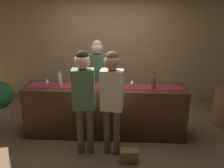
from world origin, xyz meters
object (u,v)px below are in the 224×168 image
Objects in this scene: wine_glass_mid_counter at (132,82)px; bartender at (98,72)px; wine_bottle_clear at (60,80)px; wine_glass_near_customer at (47,81)px; customer_browsing at (84,93)px; wine_bottle_green at (89,79)px; customer_sipping at (112,94)px; wine_bottle_amber at (154,82)px; handbag at (129,156)px.

bartender reaches higher than wine_glass_mid_counter.
wine_bottle_clear reaches higher than wine_glass_near_customer.
wine_glass_mid_counter is 0.96m from customer_browsing.
bartender is (0.10, 0.53, -0.02)m from wine_bottle_green.
wine_bottle_green is at bearing 131.37° from customer_sipping.
customer_browsing reaches higher than wine_bottle_green.
wine_bottle_clear is 0.82m from customer_browsing.
wine_glass_mid_counter is 0.91m from bartender.
wine_bottle_green is 0.67m from customer_browsing.
wine_bottle_amber is at bearing 47.07° from customer_sipping.
wine_bottle_green is 0.18× the size of bartender.
wine_glass_near_customer reaches higher than handbag.
customer_sipping is at bearing -25.98° from wine_glass_near_customer.
customer_sipping reaches higher than wine_bottle_clear.
wine_bottle_green reaches higher than wine_glass_near_customer.
wine_glass_near_customer is (-0.22, -0.05, -0.01)m from wine_bottle_clear.
wine_bottle_clear is (-0.52, -0.05, 0.00)m from wine_bottle_green.
customer_browsing reaches higher than bartender.
wine_bottle_amber is at bearing 21.27° from customer_browsing.
customer_browsing is at bearing 162.29° from handbag.
handbag is (0.73, -0.90, -0.96)m from wine_bottle_green.
wine_bottle_clear is 0.18× the size of bartender.
customer_sipping is at bearing -118.42° from wine_glass_mid_counter.
wine_bottle_clear is 0.23m from wine_glass_near_customer.
customer_sipping is at bearing -140.61° from wine_bottle_amber.
customer_browsing reaches higher than customer_sipping.
wine_bottle_clear is at bearing 154.82° from customer_sipping.
wine_glass_mid_counter is at bearing 86.95° from handbag.
customer_browsing reaches higher than wine_glass_mid_counter.
bartender reaches higher than wine_bottle_green.
wine_bottle_amber is at bearing 62.46° from handbag.
wine_bottle_green is 0.18× the size of customer_sipping.
wine_bottle_amber is 2.10× the size of wine_glass_near_customer.
wine_glass_near_customer is 1.32m from customer_sipping.
customer_browsing is at bearing -153.44° from wine_bottle_amber.
customer_browsing reaches higher than handbag.
bartender reaches higher than wine_bottle_clear.
wine_bottle_amber is 0.18× the size of bartender.
bartender reaches higher than wine_bottle_amber.
wine_glass_near_customer is at bearing -179.28° from wine_glass_mid_counter.
customer_sipping is at bearing 115.47° from bartender.
customer_sipping reaches higher than wine_bottle_green.
wine_glass_near_customer is at bearing -168.03° from wine_bottle_clear.
wine_glass_near_customer is 1.52m from wine_glass_mid_counter.
bartender is 1.20m from customer_browsing.
customer_browsing is 6.18× the size of handbag.
customer_browsing is 1.22m from handbag.
bartender is 6.03× the size of handbag.
wine_glass_mid_counter is 0.08× the size of customer_browsing.
customer_browsing is (-0.44, 0.01, 0.00)m from customer_sipping.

